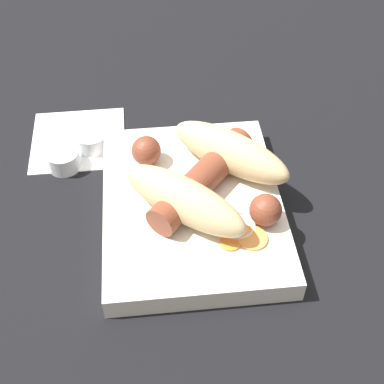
{
  "coord_description": "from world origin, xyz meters",
  "views": [
    {
      "loc": [
        0.4,
        -0.04,
        0.47
      ],
      "look_at": [
        0.0,
        0.0,
        0.04
      ],
      "focal_mm": 50.0,
      "sensor_mm": 36.0,
      "label": 1
    }
  ],
  "objects_px": {
    "sausage": "(203,179)",
    "condiment_cup_far": "(64,160)",
    "bread_roll": "(208,175)",
    "food_tray": "(192,206)",
    "condiment_cup_near": "(92,142)"
  },
  "relations": [
    {
      "from": "food_tray",
      "to": "sausage",
      "type": "bearing_deg",
      "value": 131.81
    },
    {
      "from": "condiment_cup_far",
      "to": "food_tray",
      "type": "bearing_deg",
      "value": 57.86
    },
    {
      "from": "sausage",
      "to": "condiment_cup_far",
      "type": "bearing_deg",
      "value": -116.8
    },
    {
      "from": "bread_roll",
      "to": "food_tray",
      "type": "bearing_deg",
      "value": -60.11
    },
    {
      "from": "sausage",
      "to": "condiment_cup_far",
      "type": "xyz_separation_m",
      "value": [
        -0.08,
        -0.16,
        -0.03
      ]
    },
    {
      "from": "food_tray",
      "to": "bread_roll",
      "type": "height_order",
      "value": "bread_roll"
    },
    {
      "from": "food_tray",
      "to": "condiment_cup_far",
      "type": "xyz_separation_m",
      "value": [
        -0.09,
        -0.15,
        -0.0
      ]
    },
    {
      "from": "food_tray",
      "to": "bread_roll",
      "type": "relative_size",
      "value": 1.23
    },
    {
      "from": "condiment_cup_near",
      "to": "condiment_cup_far",
      "type": "relative_size",
      "value": 1.0
    },
    {
      "from": "food_tray",
      "to": "bread_roll",
      "type": "distance_m",
      "value": 0.04
    },
    {
      "from": "sausage",
      "to": "food_tray",
      "type": "bearing_deg",
      "value": -48.19
    },
    {
      "from": "sausage",
      "to": "condiment_cup_near",
      "type": "distance_m",
      "value": 0.18
    },
    {
      "from": "food_tray",
      "to": "sausage",
      "type": "height_order",
      "value": "sausage"
    },
    {
      "from": "bread_roll",
      "to": "condiment_cup_far",
      "type": "bearing_deg",
      "value": -116.29
    },
    {
      "from": "food_tray",
      "to": "condiment_cup_near",
      "type": "bearing_deg",
      "value": -137.28
    }
  ]
}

